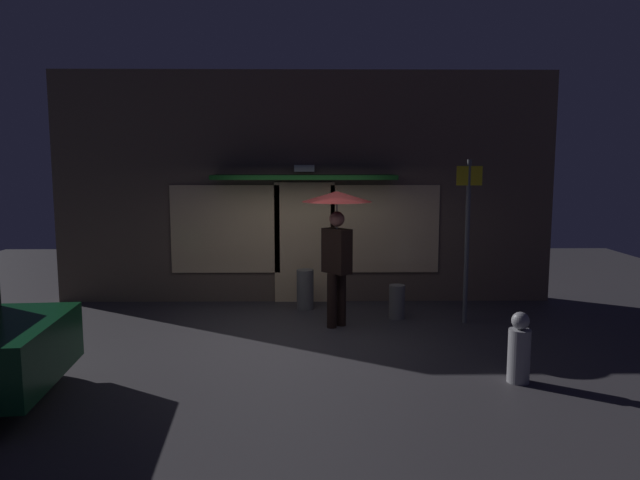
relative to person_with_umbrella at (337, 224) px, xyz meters
The scene contains 7 objects.
ground_plane 1.77m from the person_with_umbrella, 136.24° to the right, with size 18.00×18.00×0.00m, color #38353A.
building_facade 1.97m from the person_with_umbrella, 105.69° to the left, with size 9.06×1.00×4.19m.
person_with_umbrella is the anchor object (origin of this frame).
street_sign_post 2.08m from the person_with_umbrella, ahead, with size 0.40×0.07×2.60m.
sidewalk_bollard 1.77m from the person_with_umbrella, 114.01° to the left, with size 0.29×0.29×0.70m, color slate.
sidewalk_bollard_2 1.74m from the person_with_umbrella, 24.57° to the left, with size 0.26×0.26×0.56m, color slate.
fire_hydrant 3.37m from the person_with_umbrella, 49.82° to the right, with size 0.26×0.26×0.84m.
Camera 1 is at (0.14, -8.49, 2.53)m, focal length 33.12 mm.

